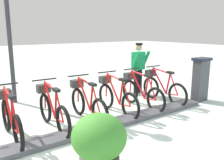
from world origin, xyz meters
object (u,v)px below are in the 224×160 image
Objects in this scene: worker_near_rack at (138,67)px; bike_docked_1 at (140,92)px; bike_docked_0 at (162,87)px; bike_docked_2 at (116,97)px; payment_kiosk at (200,79)px; lamp_post at (7,4)px; bike_docked_3 at (87,102)px; bike_docked_5 at (10,118)px; bike_docked_4 at (52,109)px; planter_bush at (99,144)px.

bike_docked_1 is at bearing 140.95° from worker_near_rack.
bike_docked_0 and bike_docked_2 have the same top height.
payment_kiosk is 0.30× the size of lamp_post.
bike_docked_3 is 1.00× the size of bike_docked_5.
payment_kiosk is at bearing -97.50° from bike_docked_4.
bike_docked_5 is at bearing 83.70° from payment_kiosk.
planter_bush is at bearing 128.14° from bike_docked_1.
lamp_post is at bearing 0.09° from planter_bush.
bike_docked_3 is 0.83m from bike_docked_4.
bike_docked_1 is at bearing -90.00° from bike_docked_5.
bike_docked_4 is 0.40× the size of lamp_post.
bike_docked_5 is (0.00, 4.17, 0.00)m from bike_docked_0.
payment_kiosk is at bearing -119.69° from bike_docked_0.
bike_docked_3 and bike_docked_5 have the same top height.
planter_bush is (-2.09, 1.00, 0.11)m from bike_docked_3.
bike_docked_1 is (0.57, 1.84, -0.24)m from payment_kiosk.
bike_docked_4 reaches higher than planter_bush.
worker_near_rack reaches higher than bike_docked_0.
bike_docked_2 is (0.00, 0.83, 0.00)m from bike_docked_1.
bike_docked_2 is 2.03m from worker_near_rack.
bike_docked_2 reaches higher than planter_bush.
bike_docked_0 is 1.67m from bike_docked_2.
payment_kiosk is 0.74× the size of bike_docked_1.
bike_docked_2 is at bearing -143.13° from lamp_post.
bike_docked_0 and bike_docked_5 have the same top height.
bike_docked_0 is 1.00× the size of bike_docked_1.
lamp_post is at bearing -15.24° from bike_docked_5.
bike_docked_1 is 1.00× the size of bike_docked_2.
planter_bush is at bearing 154.56° from bike_docked_3.
bike_docked_2 and bike_docked_5 have the same top height.
bike_docked_0 is 1.00× the size of bike_docked_3.
bike_docked_1 is at bearing -51.86° from planter_bush.
worker_near_rack is at bearing -76.09° from bike_docked_5.
bike_docked_3 is at bearing -90.00° from bike_docked_4.
worker_near_rack is at bearing -58.28° from bike_docked_2.
payment_kiosk is 0.74× the size of bike_docked_5.
planter_bush is (-2.09, 2.66, 0.11)m from bike_docked_1.
planter_bush is at bearing 131.75° from worker_near_rack.
bike_docked_1 is at bearing -132.51° from lamp_post.
planter_bush is (-2.09, 1.83, 0.11)m from bike_docked_2.
bike_docked_0 is at bearing -59.12° from planter_bush.
planter_bush is at bearing 175.61° from bike_docked_4.
payment_kiosk is at bearing -71.34° from planter_bush.
bike_docked_5 is 4.33m from worker_near_rack.
bike_docked_5 is (0.00, 2.50, 0.00)m from bike_docked_2.
worker_near_rack is at bearing -67.58° from bike_docked_3.
bike_docked_5 is (0.00, 3.34, 0.00)m from bike_docked_1.
worker_near_rack reaches higher than bike_docked_1.
bike_docked_2 and bike_docked_3 have the same top height.
bike_docked_3 is at bearing 112.42° from worker_near_rack.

